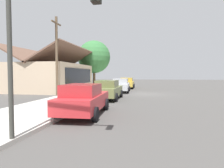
# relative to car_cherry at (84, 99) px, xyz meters

# --- Properties ---
(ground_plane) EXTENTS (120.00, 120.00, 0.00)m
(ground_plane) POSITION_rel_car_cherry_xyz_m (11.39, -2.83, -0.81)
(ground_plane) COLOR #4C4947
(sidewalk_curb) EXTENTS (60.00, 4.20, 0.16)m
(sidewalk_curb) POSITION_rel_car_cherry_xyz_m (11.39, 2.77, -0.73)
(sidewalk_curb) COLOR beige
(sidewalk_curb) RESTS_ON ground
(car_cherry) EXTENTS (4.72, 2.16, 1.59)m
(car_cherry) POSITION_rel_car_cherry_xyz_m (0.00, 0.00, 0.00)
(car_cherry) COLOR red
(car_cherry) RESTS_ON ground
(car_olive) EXTENTS (4.66, 1.98, 1.59)m
(car_olive) POSITION_rel_car_cherry_xyz_m (6.34, 0.05, -0.00)
(car_olive) COLOR olive
(car_olive) RESTS_ON ground
(car_silver) EXTENTS (4.68, 2.14, 1.59)m
(car_silver) POSITION_rel_car_cherry_xyz_m (12.88, -0.12, -0.00)
(car_silver) COLOR silver
(car_silver) RESTS_ON ground
(car_mustard) EXTENTS (4.38, 2.16, 1.59)m
(car_mustard) POSITION_rel_car_cherry_xyz_m (19.19, -0.14, -0.00)
(car_mustard) COLOR gold
(car_mustard) RESTS_ON ground
(storefront_building) EXTENTS (11.53, 8.02, 5.55)m
(storefront_building) POSITION_rel_car_cherry_xyz_m (13.97, 9.15, 1.02)
(storefront_building) COLOR #CCB293
(storefront_building) RESTS_ON ground
(shade_tree) EXTENTS (5.36, 5.36, 7.63)m
(shade_tree) POSITION_rel_car_cherry_xyz_m (21.84, 5.63, 4.12)
(shade_tree) COLOR brown
(shade_tree) RESTS_ON ground
(traffic_light_main) EXTENTS (0.37, 2.79, 5.20)m
(traffic_light_main) POSITION_rel_car_cherry_xyz_m (-4.35, -0.29, 2.68)
(traffic_light_main) COLOR #383833
(traffic_light_main) RESTS_ON ground
(utility_pole_wooden) EXTENTS (1.80, 0.24, 7.50)m
(utility_pole_wooden) POSITION_rel_car_cherry_xyz_m (7.91, 5.37, 3.11)
(utility_pole_wooden) COLOR brown
(utility_pole_wooden) RESTS_ON ground
(fire_hydrant_red) EXTENTS (0.22, 0.22, 0.71)m
(fire_hydrant_red) POSITION_rel_car_cherry_xyz_m (2.75, 1.37, -0.32)
(fire_hydrant_red) COLOR red
(fire_hydrant_red) RESTS_ON sidewalk_curb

